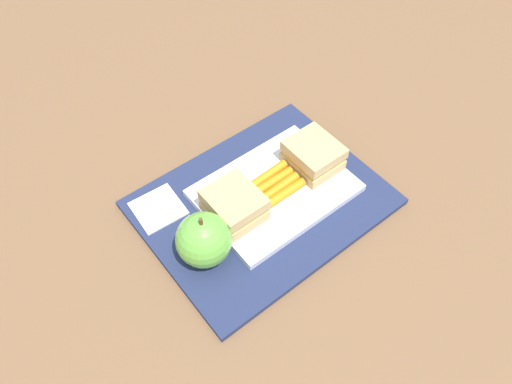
% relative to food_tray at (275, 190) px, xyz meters
% --- Properties ---
extents(ground_plane, '(2.40, 2.40, 0.00)m').
position_rel_food_tray_xyz_m(ground_plane, '(0.03, 0.00, -0.02)').
color(ground_plane, brown).
extents(lunchbag_mat, '(0.36, 0.28, 0.01)m').
position_rel_food_tray_xyz_m(lunchbag_mat, '(0.03, 0.00, -0.01)').
color(lunchbag_mat, navy).
rests_on(lunchbag_mat, ground_plane).
extents(food_tray, '(0.23, 0.17, 0.01)m').
position_rel_food_tray_xyz_m(food_tray, '(0.00, 0.00, 0.00)').
color(food_tray, white).
rests_on(food_tray, lunchbag_mat).
extents(sandwich_half_left, '(0.07, 0.08, 0.04)m').
position_rel_food_tray_xyz_m(sandwich_half_left, '(-0.08, 0.00, 0.03)').
color(sandwich_half_left, tan).
rests_on(sandwich_half_left, food_tray).
extents(sandwich_half_right, '(0.07, 0.08, 0.04)m').
position_rel_food_tray_xyz_m(sandwich_half_right, '(0.08, 0.00, 0.03)').
color(sandwich_half_right, tan).
rests_on(sandwich_half_right, food_tray).
extents(carrot_sticks_bundle, '(0.08, 0.06, 0.02)m').
position_rel_food_tray_xyz_m(carrot_sticks_bundle, '(-0.00, -0.00, 0.01)').
color(carrot_sticks_bundle, orange).
rests_on(carrot_sticks_bundle, food_tray).
extents(apple, '(0.08, 0.08, 0.09)m').
position_rel_food_tray_xyz_m(apple, '(0.15, 0.02, 0.03)').
color(apple, '#66B742').
rests_on(apple, lunchbag_mat).
extents(paper_napkin, '(0.07, 0.07, 0.00)m').
position_rel_food_tray_xyz_m(paper_napkin, '(0.16, -0.09, -0.00)').
color(paper_napkin, white).
rests_on(paper_napkin, lunchbag_mat).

